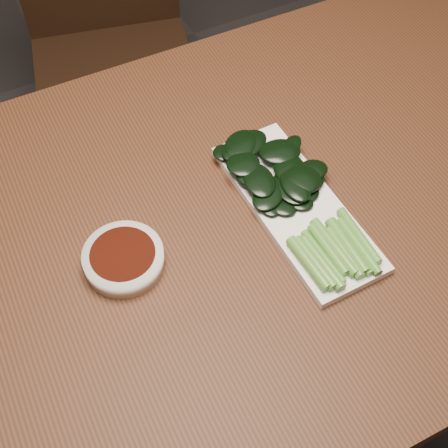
# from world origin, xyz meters

# --- Properties ---
(ground) EXTENTS (6.00, 6.00, 0.00)m
(ground) POSITION_xyz_m (0.00, 0.00, 0.00)
(ground) COLOR #2B2929
(ground) RESTS_ON ground
(table) EXTENTS (1.40, 0.80, 0.75)m
(table) POSITION_xyz_m (0.00, 0.00, 0.68)
(table) COLOR #462414
(table) RESTS_ON ground
(chair_far) EXTENTS (0.48, 0.48, 0.89)m
(chair_far) POSITION_xyz_m (0.10, 0.82, 0.49)
(chair_far) COLOR black
(chair_far) RESTS_ON ground
(sauce_bowl) EXTENTS (0.11, 0.11, 0.03)m
(sauce_bowl) POSITION_xyz_m (-0.14, -0.01, 0.77)
(sauce_bowl) COLOR white
(sauce_bowl) RESTS_ON table
(serving_plate) EXTENTS (0.13, 0.33, 0.01)m
(serving_plate) POSITION_xyz_m (0.13, -0.03, 0.76)
(serving_plate) COLOR white
(serving_plate) RESTS_ON table
(gai_lan) EXTENTS (0.15, 0.33, 0.02)m
(gai_lan) POSITION_xyz_m (0.13, -0.01, 0.78)
(gai_lan) COLOR #579533
(gai_lan) RESTS_ON serving_plate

